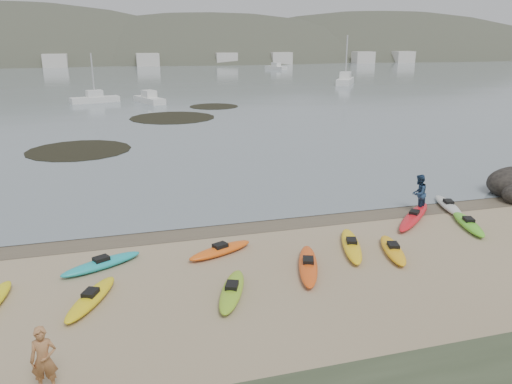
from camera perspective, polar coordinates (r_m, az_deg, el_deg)
name	(u,v)px	position (r m, az deg, el deg)	size (l,w,h in m)	color
ground	(256,222)	(23.74, 0.00, -3.46)	(600.00, 600.00, 0.00)	tan
wet_sand	(258,224)	(23.47, 0.20, -3.70)	(60.00, 60.00, 0.00)	brown
water	(119,53)	(321.54, -15.35, 15.04)	(1200.00, 1200.00, 0.00)	slate
kayaks	(301,250)	(20.41, 5.14, -6.57)	(22.01, 9.06, 0.34)	#1CA4AE
person_west	(44,360)	(13.79, -23.09, -17.22)	(0.64, 0.42, 1.75)	#B17647
person_east	(419,193)	(26.12, 18.11, -0.16)	(0.94, 0.73, 1.93)	navy
kelp_mats	(159,123)	(52.75, -10.99, 7.73)	(22.35, 30.02, 0.04)	black
moored_boats	(183,81)	(100.69, -8.40, 12.49)	(82.57, 75.75, 1.23)	silver
far_hills	(221,97)	(221.43, -4.03, 10.77)	(550.00, 135.00, 80.00)	#384235
far_town	(149,60)	(166.94, -12.13, 14.56)	(199.00, 5.00, 4.00)	beige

